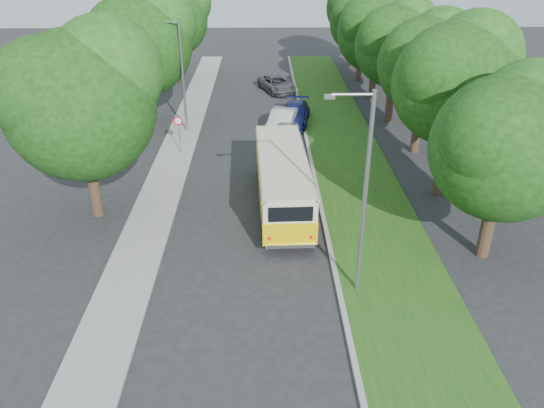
{
  "coord_description": "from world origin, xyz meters",
  "views": [
    {
      "loc": [
        0.68,
        -19.23,
        12.59
      ],
      "look_at": [
        1.08,
        2.09,
        1.5
      ],
      "focal_mm": 35.0,
      "sensor_mm": 36.0,
      "label": 1
    }
  ],
  "objects_px": {
    "vintage_bus": "(282,182)",
    "car_white": "(282,122)",
    "lamppost_near": "(363,191)",
    "car_blue": "(295,114)",
    "lamppost_far": "(181,73)",
    "car_grey": "(277,84)",
    "car_silver": "(283,134)"
  },
  "relations": [
    {
      "from": "car_silver",
      "to": "car_blue",
      "type": "bearing_deg",
      "value": 93.55
    },
    {
      "from": "lamppost_far",
      "to": "car_blue",
      "type": "xyz_separation_m",
      "value": [
        7.7,
        1.68,
        -3.4
      ]
    },
    {
      "from": "car_silver",
      "to": "car_white",
      "type": "height_order",
      "value": "car_white"
    },
    {
      "from": "car_white",
      "to": "vintage_bus",
      "type": "bearing_deg",
      "value": -77.83
    },
    {
      "from": "lamppost_far",
      "to": "car_grey",
      "type": "xyz_separation_m",
      "value": [
        6.64,
        10.24,
        -3.46
      ]
    },
    {
      "from": "lamppost_near",
      "to": "car_blue",
      "type": "distance_m",
      "value": 20.54
    },
    {
      "from": "lamppost_far",
      "to": "car_white",
      "type": "relative_size",
      "value": 1.63
    },
    {
      "from": "lamppost_near",
      "to": "car_grey",
      "type": "distance_m",
      "value": 29.07
    },
    {
      "from": "lamppost_far",
      "to": "car_silver",
      "type": "relative_size",
      "value": 2.0
    },
    {
      "from": "car_blue",
      "to": "car_grey",
      "type": "bearing_deg",
      "value": 106.01
    },
    {
      "from": "lamppost_far",
      "to": "vintage_bus",
      "type": "distance_m",
      "value": 13.29
    },
    {
      "from": "car_silver",
      "to": "car_blue",
      "type": "relative_size",
      "value": 0.76
    },
    {
      "from": "lamppost_near",
      "to": "car_grey",
      "type": "xyz_separation_m",
      "value": [
        -2.27,
        28.74,
        -3.72
      ]
    },
    {
      "from": "car_silver",
      "to": "car_white",
      "type": "relative_size",
      "value": 0.81
    },
    {
      "from": "vintage_bus",
      "to": "car_white",
      "type": "distance_m",
      "value": 11.26
    },
    {
      "from": "lamppost_far",
      "to": "vintage_bus",
      "type": "relative_size",
      "value": 0.79
    },
    {
      "from": "car_grey",
      "to": "car_silver",
      "type": "bearing_deg",
      "value": -109.95
    },
    {
      "from": "car_silver",
      "to": "car_white",
      "type": "xyz_separation_m",
      "value": [
        0.03,
        2.21,
        0.12
      ]
    },
    {
      "from": "car_white",
      "to": "car_grey",
      "type": "bearing_deg",
      "value": 104.83
    },
    {
      "from": "car_blue",
      "to": "vintage_bus",
      "type": "bearing_deg",
      "value": -86.99
    },
    {
      "from": "vintage_bus",
      "to": "car_grey",
      "type": "relative_size",
      "value": 2.01
    },
    {
      "from": "car_white",
      "to": "car_blue",
      "type": "bearing_deg",
      "value": 76.4
    },
    {
      "from": "car_white",
      "to": "car_blue",
      "type": "relative_size",
      "value": 0.94
    },
    {
      "from": "car_white",
      "to": "car_blue",
      "type": "distance_m",
      "value": 2.04
    },
    {
      "from": "car_white",
      "to": "car_grey",
      "type": "relative_size",
      "value": 0.98
    },
    {
      "from": "lamppost_far",
      "to": "car_blue",
      "type": "height_order",
      "value": "lamppost_far"
    },
    {
      "from": "lamppost_far",
      "to": "car_white",
      "type": "xyz_separation_m",
      "value": [
        6.75,
        -0.13,
        -3.36
      ]
    },
    {
      "from": "vintage_bus",
      "to": "car_grey",
      "type": "height_order",
      "value": "vintage_bus"
    },
    {
      "from": "vintage_bus",
      "to": "car_white",
      "type": "bearing_deg",
      "value": 85.88
    },
    {
      "from": "car_blue",
      "to": "car_silver",
      "type": "bearing_deg",
      "value": -94.8
    },
    {
      "from": "car_silver",
      "to": "car_grey",
      "type": "distance_m",
      "value": 12.58
    },
    {
      "from": "car_blue",
      "to": "car_grey",
      "type": "relative_size",
      "value": 1.04
    }
  ]
}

